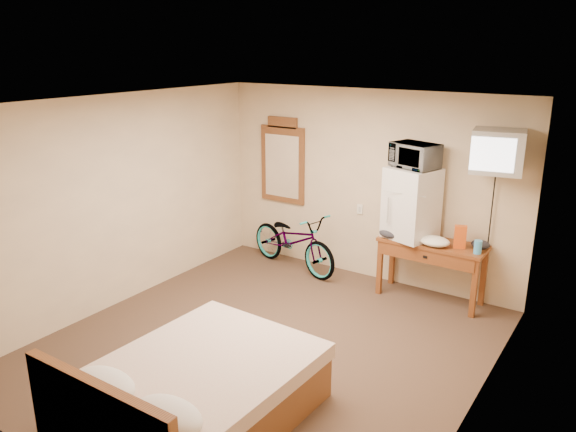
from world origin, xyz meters
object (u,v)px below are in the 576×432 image
at_px(crt_television, 498,151).
at_px(mini_fridge, 412,203).
at_px(blue_cup, 478,247).
at_px(desk, 431,253).
at_px(microwave, 415,156).
at_px(wall_mirror, 283,161).
at_px(bicycle, 293,240).
at_px(bed, 191,394).

bearing_deg(crt_television, mini_fridge, 178.85).
bearing_deg(mini_fridge, blue_cup, -6.92).
height_order(desk, microwave, microwave).
xyz_separation_m(blue_cup, crt_television, (0.09, 0.09, 1.09)).
height_order(blue_cup, wall_mirror, wall_mirror).
height_order(desk, crt_television, crt_television).
relative_size(desk, bicycle, 0.80).
relative_size(mini_fridge, crt_television, 1.35).
distance_m(desk, bicycle, 1.95).
xyz_separation_m(wall_mirror, bicycle, (0.40, -0.32, -1.01)).
xyz_separation_m(mini_fridge, crt_television, (0.94, -0.02, 0.73)).
bearing_deg(mini_fridge, bicycle, -176.87).
xyz_separation_m(bicycle, bed, (1.17, -3.33, -0.12)).
bearing_deg(desk, blue_cup, -6.83).
distance_m(mini_fridge, wall_mirror, 2.07).
bearing_deg(mini_fridge, wall_mirror, 173.48).
distance_m(crt_television, wall_mirror, 3.03).
distance_m(blue_cup, bed, 3.61).
bearing_deg(bicycle, desk, -74.35).
bearing_deg(microwave, bicycle, -158.77).
relative_size(wall_mirror, bed, 0.61).
distance_m(crt_television, bicycle, 2.99).
relative_size(blue_cup, crt_television, 0.24).
relative_size(mini_fridge, bed, 0.44).
xyz_separation_m(desk, crt_television, (0.64, 0.02, 1.30)).
distance_m(mini_fridge, bed, 3.56).
xyz_separation_m(desk, blue_cup, (0.56, -0.07, 0.21)).
distance_m(mini_fridge, crt_television, 1.19).
bearing_deg(wall_mirror, mini_fridge, -6.52).
xyz_separation_m(crt_television, wall_mirror, (-2.98, 0.25, -0.49)).
bearing_deg(desk, crt_television, 1.64).
relative_size(microwave, bicycle, 0.34).
bearing_deg(desk, bed, -102.95).
xyz_separation_m(blue_cup, bicycle, (-2.50, 0.01, -0.41)).
bearing_deg(mini_fridge, microwave, 56.25).
relative_size(microwave, bed, 0.27).
bearing_deg(blue_cup, mini_fridge, 173.08).
distance_m(mini_fridge, blue_cup, 0.93).
bearing_deg(wall_mirror, microwave, -6.52).
height_order(desk, blue_cup, blue_cup).
xyz_separation_m(mini_fridge, wall_mirror, (-2.04, 0.23, 0.25)).
height_order(blue_cup, bicycle, blue_cup).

